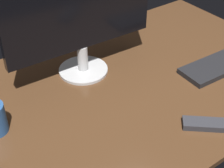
% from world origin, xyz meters
% --- Properties ---
extents(desk, '(1.40, 0.84, 0.02)m').
position_xyz_m(desk, '(0.00, 0.00, 0.01)').
color(desk, '#4C301C').
rests_on(desk, ground).
extents(monitor, '(0.55, 0.18, 0.46)m').
position_xyz_m(monitor, '(-0.06, 0.16, 0.28)').
color(monitor, beige).
rests_on(monitor, desk).
extents(tv_remote, '(0.16, 0.15, 0.02)m').
position_xyz_m(tv_remote, '(0.10, -0.32, 0.03)').
color(tv_remote, '#2D2D33').
rests_on(tv_remote, desk).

